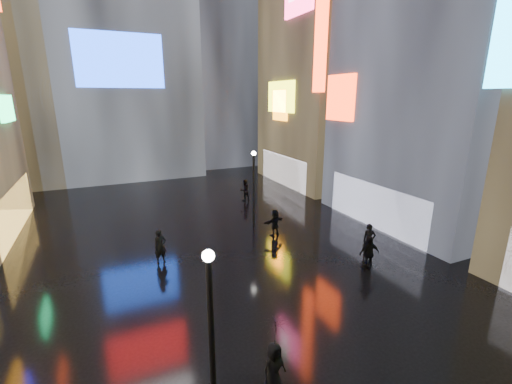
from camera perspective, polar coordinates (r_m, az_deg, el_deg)
ground at (r=22.34m, az=-8.50°, el=-7.36°), size 140.00×140.00×0.00m
building_right_far at (r=37.11m, az=12.23°, el=23.50°), size 10.28×12.00×28.00m
tower_flank_right at (r=48.82m, az=-7.42°, el=25.29°), size 12.00×12.00×34.00m
lamp_near at (r=9.32m, az=-7.45°, el=-22.21°), size 0.30×0.30×5.20m
lamp_far at (r=23.10m, az=-0.37°, el=1.29°), size 0.30×0.30×5.20m
pedestrian_3 at (r=18.71m, az=18.35°, el=-9.67°), size 1.14×0.68×1.82m
pedestrian_4 at (r=11.54m, az=2.99°, el=-27.11°), size 0.89×0.68×1.62m
pedestrian_5 at (r=22.05m, az=3.16°, el=-5.11°), size 1.68×0.93×1.72m
pedestrian_6 at (r=19.18m, az=-15.65°, el=-8.74°), size 0.76×0.58×1.86m
pedestrian_7 at (r=29.39m, az=-1.89°, el=0.30°), size 1.01×0.86×1.82m
umbrella_2 at (r=10.75m, az=3.08°, el=-22.33°), size 0.99×0.97×0.81m
pedestrian_8 at (r=20.18m, az=18.30°, el=-7.67°), size 0.82×0.71×1.89m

